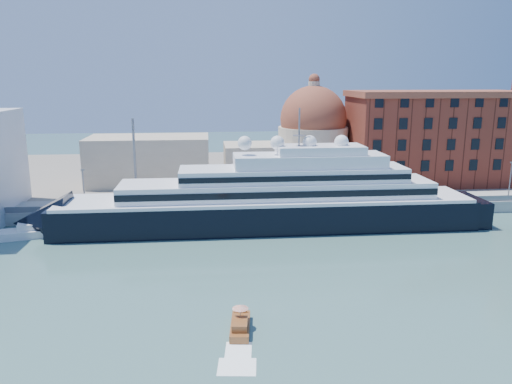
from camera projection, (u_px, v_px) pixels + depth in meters
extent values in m
plane|color=#365D5B|center=(246.00, 274.00, 73.80)|extent=(400.00, 400.00, 0.00)
cube|color=gray|center=(233.00, 208.00, 106.50)|extent=(180.00, 10.00, 2.50)
cube|color=slate|center=(226.00, 173.00, 146.33)|extent=(260.00, 72.00, 2.00)
cube|color=slate|center=(234.00, 205.00, 101.72)|extent=(180.00, 0.10, 1.20)
cube|color=black|center=(266.00, 217.00, 96.15)|extent=(79.60, 12.25, 6.63)
cone|color=black|center=(42.00, 223.00, 92.18)|extent=(10.20, 12.25, 12.25)
cube|color=black|center=(463.00, 212.00, 99.98)|extent=(6.12, 11.23, 6.12)
cube|color=white|center=(266.00, 199.00, 95.35)|extent=(77.56, 12.45, 0.61)
cube|color=white|center=(277.00, 189.00, 95.14)|extent=(59.19, 10.20, 3.06)
cube|color=black|center=(281.00, 195.00, 90.19)|extent=(59.19, 0.15, 1.22)
cube|color=white|center=(293.00, 174.00, 94.79)|extent=(42.86, 9.18, 2.65)
cube|color=white|center=(309.00, 161.00, 94.51)|extent=(28.57, 8.16, 2.45)
cube|color=white|center=(320.00, 150.00, 94.25)|extent=(16.33, 7.14, 1.63)
cylinder|color=slate|center=(299.00, 127.00, 92.90)|extent=(0.31, 0.31, 7.14)
sphere|color=white|center=(245.00, 143.00, 92.57)|extent=(2.65, 2.65, 2.65)
sphere|color=white|center=(277.00, 143.00, 93.15)|extent=(2.65, 2.65, 2.65)
sphere|color=white|center=(310.00, 142.00, 93.73)|extent=(2.65, 2.65, 2.65)
sphere|color=white|center=(341.00, 142.00, 94.32)|extent=(2.65, 2.65, 2.65)
cube|color=white|center=(18.00, 235.00, 90.39)|extent=(12.70, 6.83, 1.61)
cube|color=white|center=(29.00, 227.00, 90.75)|extent=(4.52, 3.42, 1.21)
cube|color=brown|center=(240.00, 327.00, 57.33)|extent=(2.84, 6.63, 1.07)
cube|color=brown|center=(240.00, 325.00, 56.08)|extent=(2.00, 2.85, 0.86)
cylinder|color=slate|center=(240.00, 314.00, 57.55)|extent=(0.06, 0.06, 1.72)
cone|color=red|center=(240.00, 307.00, 57.34)|extent=(1.93, 1.93, 0.43)
cube|color=maroon|center=(434.00, 140.00, 126.27)|extent=(42.00, 18.00, 22.00)
cube|color=brown|center=(438.00, 94.00, 123.70)|extent=(43.00, 19.00, 1.50)
cylinder|color=beige|center=(312.00, 154.00, 130.14)|extent=(18.00, 18.00, 14.00)
sphere|color=brown|center=(313.00, 119.00, 128.12)|extent=(17.00, 17.00, 17.00)
cylinder|color=beige|center=(314.00, 87.00, 126.33)|extent=(3.00, 3.00, 3.00)
cube|color=beige|center=(260.00, 164.00, 127.31)|extent=(18.00, 14.00, 10.00)
cube|color=beige|center=(149.00, 160.00, 126.37)|extent=(30.00, 16.00, 12.00)
cylinder|color=slate|center=(84.00, 190.00, 99.56)|extent=(0.24, 0.24, 8.00)
cube|color=slate|center=(82.00, 170.00, 98.65)|extent=(0.80, 0.30, 0.25)
cylinder|color=slate|center=(234.00, 187.00, 102.41)|extent=(0.24, 0.24, 8.00)
cube|color=slate|center=(234.00, 167.00, 101.50)|extent=(0.80, 0.30, 0.25)
cylinder|color=slate|center=(376.00, 184.00, 105.27)|extent=(0.24, 0.24, 8.00)
cube|color=slate|center=(377.00, 165.00, 104.35)|extent=(0.80, 0.30, 0.25)
cylinder|color=slate|center=(510.00, 181.00, 108.12)|extent=(0.24, 0.24, 8.00)
cube|color=slate|center=(512.00, 162.00, 107.20)|extent=(0.80, 0.30, 0.25)
cylinder|color=slate|center=(135.00, 163.00, 101.34)|extent=(0.50, 0.50, 18.00)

